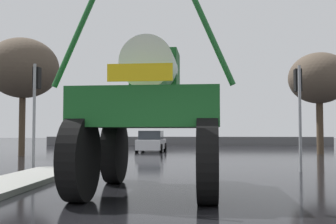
% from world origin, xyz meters
% --- Properties ---
extents(ground_plane, '(120.00, 120.00, 0.00)m').
position_xyz_m(ground_plane, '(0.00, 18.00, 0.00)').
color(ground_plane, black).
extents(oversize_sprayer, '(3.88, 5.09, 4.45)m').
position_xyz_m(oversize_sprayer, '(-0.39, 4.66, 1.88)').
color(oversize_sprayer, black).
rests_on(oversize_sprayer, ground).
extents(sedan_ahead, '(1.99, 4.15, 1.52)m').
position_xyz_m(sedan_ahead, '(-2.40, 23.33, 0.71)').
color(sedan_ahead, silver).
rests_on(sedan_ahead, ground).
extents(traffic_signal_near_left, '(0.24, 0.54, 4.10)m').
position_xyz_m(traffic_signal_near_left, '(-5.49, 9.77, 2.99)').
color(traffic_signal_near_left, gray).
rests_on(traffic_signal_near_left, ground).
extents(traffic_signal_near_right, '(0.24, 0.54, 3.93)m').
position_xyz_m(traffic_signal_near_right, '(4.55, 9.77, 2.86)').
color(traffic_signal_near_right, gray).
rests_on(traffic_signal_near_right, ground).
extents(bare_tree_left, '(4.28, 4.28, 7.13)m').
position_xyz_m(bare_tree_left, '(-9.67, 17.92, 5.29)').
color(bare_tree_left, '#473828').
rests_on(bare_tree_left, ground).
extents(bare_tree_right, '(3.88, 3.88, 6.58)m').
position_xyz_m(bare_tree_right, '(8.78, 20.73, 4.89)').
color(bare_tree_right, '#473828').
rests_on(bare_tree_right, ground).
extents(roadside_barrier, '(29.57, 0.24, 0.90)m').
position_xyz_m(roadside_barrier, '(0.00, 35.54, 0.45)').
color(roadside_barrier, '#59595B').
rests_on(roadside_barrier, ground).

